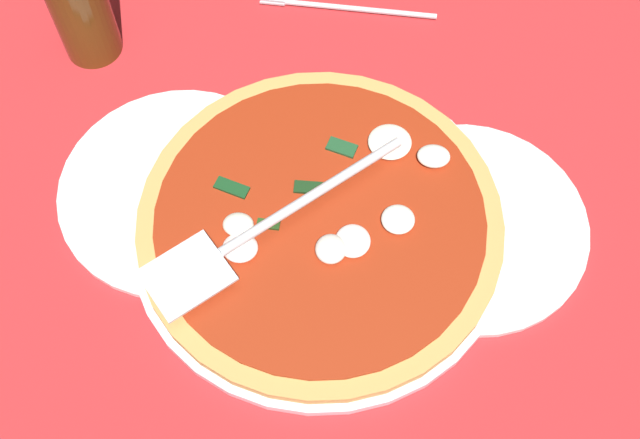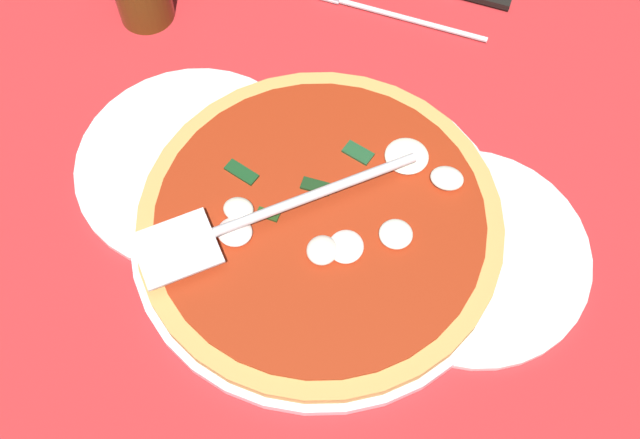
{
  "view_description": "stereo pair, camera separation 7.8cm",
  "coord_description": "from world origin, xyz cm",
  "px_view_note": "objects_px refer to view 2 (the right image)",
  "views": [
    {
      "loc": [
        -0.87,
        40.34,
        71.82
      ],
      "look_at": [
        1.26,
        3.74,
        2.48
      ],
      "focal_mm": 44.35,
      "sensor_mm": 36.0,
      "label": 1
    },
    {
      "loc": [
        -8.6,
        39.05,
        71.82
      ],
      "look_at": [
        1.26,
        3.74,
        2.48
      ],
      "focal_mm": 44.35,
      "sensor_mm": 36.0,
      "label": 2
    }
  ],
  "objects_px": {
    "dinner_plate_right": "(193,164)",
    "pizza": "(320,220)",
    "pizza_server": "(262,215)",
    "place_setting_near": "(421,4)",
    "dinner_plate_left": "(470,254)"
  },
  "relations": [
    {
      "from": "dinner_plate_right",
      "to": "pizza",
      "type": "xyz_separation_m",
      "value": [
        -0.15,
        0.04,
        0.02
      ]
    },
    {
      "from": "place_setting_near",
      "to": "pizza_server",
      "type": "bearing_deg",
      "value": 79.77
    },
    {
      "from": "dinner_plate_left",
      "to": "dinner_plate_right",
      "type": "relative_size",
      "value": 0.97
    },
    {
      "from": "dinner_plate_right",
      "to": "dinner_plate_left",
      "type": "bearing_deg",
      "value": 175.19
    },
    {
      "from": "pizza_server",
      "to": "place_setting_near",
      "type": "bearing_deg",
      "value": -143.22
    },
    {
      "from": "pizza_server",
      "to": "place_setting_near",
      "type": "xyz_separation_m",
      "value": [
        -0.09,
        -0.35,
        -0.04
      ]
    },
    {
      "from": "pizza",
      "to": "place_setting_near",
      "type": "height_order",
      "value": "pizza"
    },
    {
      "from": "pizza_server",
      "to": "place_setting_near",
      "type": "height_order",
      "value": "pizza_server"
    },
    {
      "from": "dinner_plate_left",
      "to": "pizza_server",
      "type": "xyz_separation_m",
      "value": [
        0.2,
        0.03,
        0.04
      ]
    },
    {
      "from": "dinner_plate_right",
      "to": "place_setting_near",
      "type": "relative_size",
      "value": 1.08
    },
    {
      "from": "dinner_plate_right",
      "to": "pizza",
      "type": "bearing_deg",
      "value": 165.85
    },
    {
      "from": "dinner_plate_left",
      "to": "place_setting_near",
      "type": "bearing_deg",
      "value": -69.39
    },
    {
      "from": "dinner_plate_left",
      "to": "dinner_plate_right",
      "type": "xyz_separation_m",
      "value": [
        0.3,
        -0.03,
        0.0
      ]
    },
    {
      "from": "dinner_plate_right",
      "to": "pizza",
      "type": "height_order",
      "value": "pizza"
    },
    {
      "from": "dinner_plate_left",
      "to": "pizza_server",
      "type": "height_order",
      "value": "pizza_server"
    }
  ]
}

